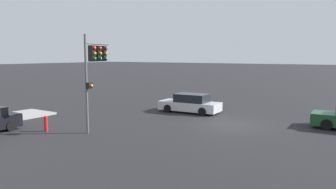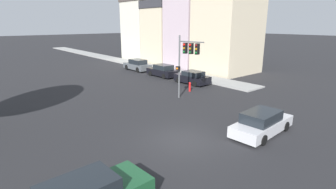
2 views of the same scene
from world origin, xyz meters
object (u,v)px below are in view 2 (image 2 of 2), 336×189
at_px(traffic_signal, 187,54).
at_px(fire_hydrant, 190,86).
at_px(parked_car_2, 137,65).
at_px(parked_car_1, 163,71).
at_px(parked_car_0, 192,78).
at_px(crossing_car_0, 262,123).

xyz_separation_m(traffic_signal, fire_hydrant, (2.20, 1.83, -3.48)).
distance_m(traffic_signal, parked_car_2, 16.17).
height_order(traffic_signal, parked_car_1, traffic_signal).
xyz_separation_m(traffic_signal, parked_car_1, (4.84, 9.35, -3.27)).
distance_m(parked_car_0, parked_car_1, 5.24).
height_order(parked_car_1, parked_car_2, parked_car_2).
relative_size(crossing_car_0, parked_car_2, 1.02).
height_order(traffic_signal, crossing_car_0, traffic_signal).
bearing_deg(parked_car_1, parked_car_0, 179.07).
relative_size(parked_car_0, fire_hydrant, 4.40).
height_order(crossing_car_0, fire_hydrant, crossing_car_0).
distance_m(traffic_signal, parked_car_0, 7.15).
bearing_deg(fire_hydrant, parked_car_2, 78.69).
bearing_deg(traffic_signal, fire_hydrant, -152.53).
bearing_deg(parked_car_0, crossing_car_0, 150.53).
distance_m(crossing_car_0, parked_car_0, 13.94).
bearing_deg(parked_car_2, traffic_signal, 162.60).
distance_m(traffic_signal, crossing_car_0, 9.03).
xyz_separation_m(crossing_car_0, parked_car_0, (6.47, 12.35, 0.00)).
bearing_deg(traffic_signal, parked_car_2, -120.04).
bearing_deg(traffic_signal, parked_car_0, -151.81).
bearing_deg(parked_car_2, crossing_car_0, 164.87).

